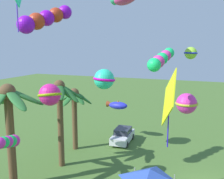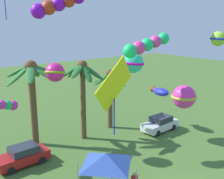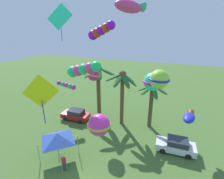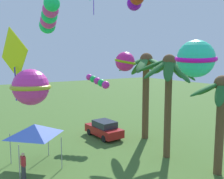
% 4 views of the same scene
% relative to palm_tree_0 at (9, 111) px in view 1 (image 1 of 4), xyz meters
% --- Properties ---
extents(palm_tree_0, '(4.73, 4.59, 7.55)m').
position_rel_palm_tree_0_xyz_m(palm_tree_0, '(0.00, 0.00, 0.00)').
color(palm_tree_0, brown).
rests_on(palm_tree_0, ground).
extents(palm_tree_1, '(4.07, 4.06, 7.36)m').
position_rel_palm_tree_0_xyz_m(palm_tree_1, '(4.08, -1.51, -0.07)').
color(palm_tree_1, brown).
rests_on(palm_tree_1, ground).
extents(palm_tree_2, '(3.79, 3.51, 6.09)m').
position_rel_palm_tree_0_xyz_m(palm_tree_2, '(7.73, -0.78, -1.17)').
color(palm_tree_2, brown).
rests_on(palm_tree_2, ground).
extents(parked_car_0, '(3.99, 1.91, 1.51)m').
position_rel_palm_tree_0_xyz_m(parked_car_0, '(11.11, -4.58, -4.90)').
color(parked_car_0, silver).
rests_on(parked_car_0, ground).
extents(festival_tent, '(2.86, 2.86, 2.85)m').
position_rel_palm_tree_0_xyz_m(festival_tent, '(0.53, -9.87, -3.18)').
color(festival_tent, '#9E9EA3').
rests_on(festival_tent, ground).
extents(kite_ball_0, '(2.33, 2.33, 1.50)m').
position_rel_palm_tree_0_xyz_m(kite_ball_0, '(0.80, -2.85, 1.18)').
color(kite_ball_0, '#DE208A').
extents(kite_ball_1, '(2.93, 2.93, 1.89)m').
position_rel_palm_tree_0_xyz_m(kite_ball_1, '(8.10, -3.75, 1.41)').
color(kite_ball_1, '#29DFAA').
extents(kite_fish_2, '(1.45, 2.58, 1.02)m').
position_rel_palm_tree_0_xyz_m(kite_fish_2, '(11.96, -3.61, -1.90)').
color(kite_fish_2, '#262BCC').
extents(kite_ball_3, '(2.38, 2.37, 1.54)m').
position_rel_palm_tree_0_xyz_m(kite_ball_3, '(5.76, -11.35, 0.22)').
color(kite_ball_3, '#E331A6').
extents(kite_tube_4, '(2.42, 1.38, 1.26)m').
position_rel_palm_tree_0_xyz_m(kite_tube_4, '(-3.30, -2.90, -0.68)').
color(kite_tube_4, '#D528AB').
extents(kite_ball_5, '(1.54, 1.54, 1.04)m').
position_rel_palm_tree_0_xyz_m(kite_ball_5, '(9.39, -11.20, 3.82)').
color(kite_ball_5, '#99DD38').
extents(kite_diamond_8, '(3.13, 0.92, 4.45)m').
position_rel_palm_tree_0_xyz_m(kite_diamond_8, '(0.35, -10.87, 1.63)').
color(kite_diamond_8, yellow).
extents(kite_tube_9, '(3.92, 2.28, 2.13)m').
position_rel_palm_tree_0_xyz_m(kite_tube_9, '(1.51, -2.13, 6.23)').
color(kite_tube_9, '#880FD3').
extents(kite_tube_10, '(3.17, 1.37, 1.52)m').
position_rel_palm_tree_0_xyz_m(kite_tube_10, '(3.66, -9.74, 3.54)').
color(kite_tube_10, '#17D869').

